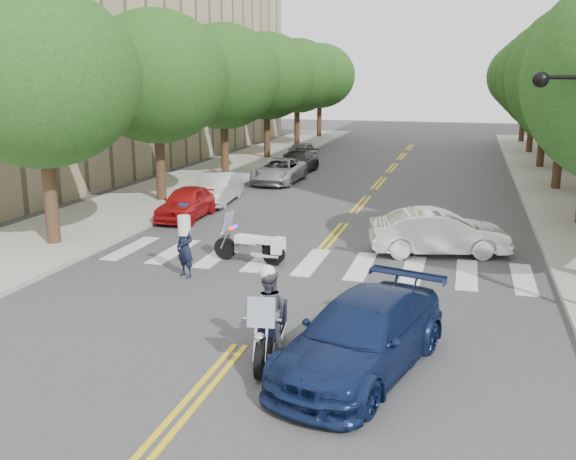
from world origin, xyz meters
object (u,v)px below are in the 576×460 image
at_px(convertible, 439,233).
at_px(sedan_blue, 362,336).
at_px(motorcycle_police, 269,316).
at_px(motorcycle_parked, 255,246).
at_px(officer_standing, 185,248).

xyz_separation_m(convertible, sedan_blue, (-1.04, -9.00, 0.01)).
bearing_deg(sedan_blue, motorcycle_police, -168.12).
height_order(motorcycle_parked, officer_standing, officer_standing).
bearing_deg(motorcycle_police, convertible, -116.39).
relative_size(motorcycle_police, sedan_blue, 0.48).
xyz_separation_m(motorcycle_police, sedan_blue, (1.93, -0.13, -0.15)).
height_order(motorcycle_parked, sedan_blue, motorcycle_parked).
bearing_deg(officer_standing, motorcycle_parked, 77.67).
height_order(motorcycle_police, sedan_blue, motorcycle_police).
height_order(motorcycle_police, officer_standing, motorcycle_police).
height_order(officer_standing, convertible, officer_standing).
bearing_deg(motorcycle_parked, sedan_blue, -139.70).
bearing_deg(officer_standing, convertible, 58.27).
relative_size(motorcycle_parked, sedan_blue, 0.47).
distance_m(motorcycle_parked, convertible, 5.94).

